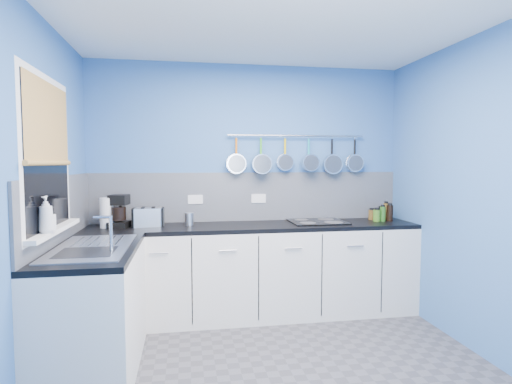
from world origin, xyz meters
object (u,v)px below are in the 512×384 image
object	(u,v)px
canister	(189,219)
soap_bottle_b	(47,219)
soap_bottle_a	(46,214)
paper_towel	(107,213)
toaster	(148,217)
hob	(317,222)
coffee_maker	(119,211)

from	to	relation	value
canister	soap_bottle_b	bearing A→B (deg)	-128.48
soap_bottle_a	paper_towel	world-z (taller)	soap_bottle_a
soap_bottle_b	paper_towel	xyz separation A→B (m)	(0.16, 1.13, -0.10)
toaster	canister	size ratio (longest dim) A/B	2.23
hob	coffee_maker	bearing A→B (deg)	-179.51
soap_bottle_a	soap_bottle_b	bearing A→B (deg)	90.00
soap_bottle_b	paper_towel	world-z (taller)	soap_bottle_b
soap_bottle_a	coffee_maker	bearing A→B (deg)	76.69
coffee_maker	canister	distance (m)	0.65
soap_bottle_b	coffee_maker	xyz separation A→B (m)	(0.27, 1.13, -0.08)
paper_towel	soap_bottle_a	bearing A→B (deg)	-98.03
soap_bottle_b	canister	bearing A→B (deg)	51.52
coffee_maker	canister	size ratio (longest dim) A/B	2.51
soap_bottle_b	coffee_maker	distance (m)	1.17
soap_bottle_b	toaster	size ratio (longest dim) A/B	0.63
soap_bottle_a	canister	xyz separation A→B (m)	(0.91, 1.17, -0.21)
paper_towel	toaster	world-z (taller)	paper_towel
toaster	soap_bottle_b	bearing A→B (deg)	-123.87
toaster	hob	bearing A→B (deg)	-9.38
paper_towel	coffee_maker	bearing A→B (deg)	-0.01
soap_bottle_b	coffee_maker	size ratio (longest dim) A/B	0.56
soap_bottle_b	hob	bearing A→B (deg)	27.60
coffee_maker	hob	size ratio (longest dim) A/B	0.56
paper_towel	canister	bearing A→B (deg)	1.58
soap_bottle_b	canister	world-z (taller)	soap_bottle_b
soap_bottle_b	coffee_maker	bearing A→B (deg)	76.48
coffee_maker	hob	bearing A→B (deg)	11.74
soap_bottle_a	canister	size ratio (longest dim) A/B	1.97
soap_bottle_a	coffee_maker	size ratio (longest dim) A/B	0.79
coffee_maker	soap_bottle_b	bearing A→B (deg)	-92.27
toaster	canister	bearing A→B (deg)	-9.70
paper_towel	toaster	bearing A→B (deg)	3.81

